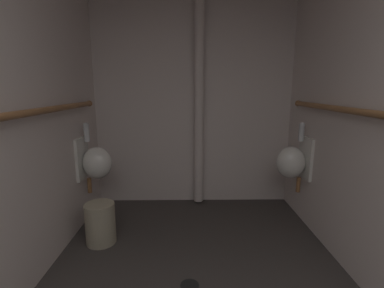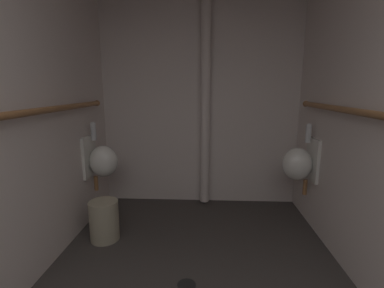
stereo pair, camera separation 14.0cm
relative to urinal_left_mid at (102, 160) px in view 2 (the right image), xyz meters
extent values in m
cube|color=silver|center=(1.04, 0.60, 0.65)|extent=(2.50, 0.06, 2.65)
ellipsoid|color=silver|center=(0.02, 0.00, -0.01)|extent=(0.30, 0.26, 0.34)
cube|color=silver|center=(-0.13, 0.00, 0.04)|extent=(0.03, 0.30, 0.44)
cylinder|color=silver|center=(-0.07, 0.00, 0.30)|extent=(0.06, 0.06, 0.16)
sphere|color=silver|center=(-0.07, 0.00, 0.38)|extent=(0.06, 0.06, 0.06)
cylinder|color=#936038|center=(-0.08, 0.00, -0.26)|extent=(0.04, 0.04, 0.16)
ellipsoid|color=silver|center=(2.07, -0.01, -0.01)|extent=(0.30, 0.26, 0.34)
cube|color=silver|center=(2.22, -0.01, 0.04)|extent=(0.03, 0.30, 0.44)
cylinder|color=silver|center=(2.16, -0.01, 0.30)|extent=(0.06, 0.06, 0.16)
sphere|color=silver|center=(2.16, -0.01, 0.38)|extent=(0.06, 0.06, 0.06)
cylinder|color=#936038|center=(2.17, -0.01, -0.26)|extent=(0.04, 0.04, 0.16)
cylinder|color=#936038|center=(-0.09, -1.25, 0.60)|extent=(0.05, 2.90, 0.05)
sphere|color=#936038|center=(-0.09, 0.20, 0.60)|extent=(0.06, 0.06, 0.06)
sphere|color=#936038|center=(2.18, 0.19, 0.60)|extent=(0.06, 0.06, 0.06)
cylinder|color=silver|center=(1.11, 0.49, 0.65)|extent=(0.11, 0.11, 2.60)
cylinder|color=black|center=(0.99, -1.03, -0.67)|extent=(0.14, 0.14, 0.01)
cylinder|color=#9E937A|center=(0.16, -0.43, -0.48)|extent=(0.27, 0.27, 0.39)
camera|label=1|loc=(0.98, -2.83, 0.76)|focal=25.90mm
camera|label=2|loc=(1.12, -2.83, 0.76)|focal=25.90mm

